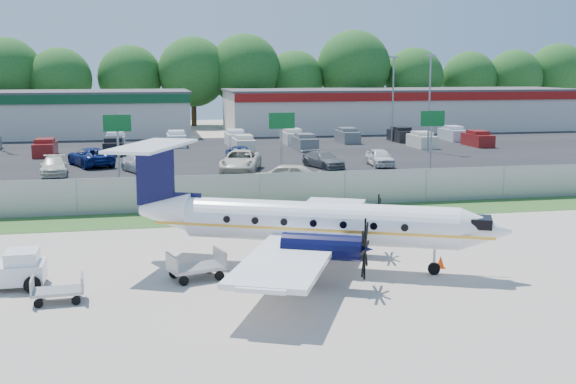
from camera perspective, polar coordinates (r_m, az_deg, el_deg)
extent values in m
plane|color=#BCAD9F|center=(27.66, 2.50, -6.79)|extent=(170.00, 170.00, 0.00)
cube|color=#2D561E|center=(39.06, -1.76, -1.84)|extent=(170.00, 4.00, 0.02)
cube|color=black|center=(45.85, -3.25, -0.11)|extent=(170.00, 8.00, 0.02)
cube|color=black|center=(66.49, -5.87, 2.95)|extent=(170.00, 32.00, 0.02)
cube|color=gray|center=(40.81, -2.24, 0.08)|extent=(120.00, 0.02, 1.90)
cube|color=gray|center=(40.66, -2.25, 1.44)|extent=(120.00, 0.06, 0.06)
cube|color=gray|center=(40.98, -2.23, -1.23)|extent=(120.00, 0.06, 0.06)
cube|color=beige|center=(93.67, 8.83, 6.39)|extent=(44.00, 12.00, 5.00)
cube|color=#474749|center=(93.56, 8.88, 7.99)|extent=(44.40, 12.40, 0.24)
cube|color=maroon|center=(87.89, 10.25, 7.44)|extent=(44.00, 0.20, 1.00)
cylinder|color=gray|center=(49.03, -13.27, 3.23)|extent=(0.14, 0.14, 5.00)
cube|color=#0C5923|center=(48.71, -13.35, 5.31)|extent=(1.80, 0.08, 1.10)
cylinder|color=gray|center=(49.91, -0.52, 3.60)|extent=(0.14, 0.14, 5.00)
cube|color=#0C5923|center=(49.60, -0.49, 5.65)|extent=(1.80, 0.08, 1.10)
cylinder|color=gray|center=(53.10, 11.24, 3.79)|extent=(0.14, 0.14, 5.00)
cube|color=#0C5923|center=(52.81, 11.36, 5.72)|extent=(1.80, 0.08, 1.10)
cylinder|color=gray|center=(69.07, 11.10, 6.81)|extent=(0.18, 0.18, 9.00)
cube|color=gray|center=(68.99, 11.23, 10.54)|extent=(0.90, 0.35, 0.18)
cylinder|color=gray|center=(78.38, 8.29, 7.22)|extent=(0.18, 0.18, 9.00)
cube|color=gray|center=(78.32, 8.37, 10.51)|extent=(0.90, 0.35, 0.18)
cylinder|color=white|center=(28.55, 2.56, -2.42)|extent=(10.48, 5.87, 1.63)
cone|color=white|center=(28.18, 15.33, -2.93)|extent=(2.39, 2.26, 1.63)
cone|color=white|center=(30.30, -9.62, -1.51)|extent=(2.71, 2.40, 1.63)
cube|color=black|center=(28.11, 15.01, -2.32)|extent=(1.16, 1.34, 0.39)
cube|color=white|center=(28.73, 1.71, -3.31)|extent=(8.68, 14.94, 0.19)
cylinder|color=black|center=(26.15, 2.72, -4.34)|extent=(3.05, 2.06, 0.95)
cylinder|color=black|center=(30.95, 4.30, -2.13)|extent=(3.05, 2.06, 0.95)
cube|color=black|center=(30.21, -10.46, 1.25)|extent=(1.55, 0.81, 2.49)
cube|color=white|center=(30.09, -10.68, 3.60)|extent=(4.06, 5.71, 0.12)
cylinder|color=gray|center=(28.45, 11.48, -5.33)|extent=(0.10, 0.10, 1.12)
cylinder|color=black|center=(28.53, 11.46, -5.95)|extent=(0.50, 0.34, 0.48)
cylinder|color=black|center=(26.65, 0.68, -6.80)|extent=(0.64, 0.54, 0.55)
cylinder|color=black|center=(31.37, 2.56, -4.26)|extent=(0.64, 0.54, 0.55)
cube|color=white|center=(28.13, -21.22, -5.99)|extent=(2.55, 1.55, 0.71)
cube|color=white|center=(27.91, -20.26, -4.87)|extent=(1.13, 1.33, 0.51)
cube|color=black|center=(27.84, -19.33, -4.80)|extent=(0.19, 1.12, 0.41)
cylinder|color=black|center=(27.31, -19.54, -6.91)|extent=(0.61, 0.23, 0.61)
cylinder|color=black|center=(28.82, -19.15, -6.02)|extent=(0.61, 0.23, 0.61)
cube|color=gray|center=(25.97, -17.74, -7.47)|extent=(1.77, 1.12, 0.10)
cube|color=gray|center=(25.96, -19.58, -6.99)|extent=(0.12, 1.04, 0.52)
cube|color=gray|center=(25.86, -15.95, -6.86)|extent=(0.12, 1.04, 0.52)
cylinder|color=black|center=(25.64, -19.12, -8.32)|extent=(0.32, 0.12, 0.31)
cylinder|color=black|center=(26.54, -18.97, -7.70)|extent=(0.32, 0.12, 0.31)
cylinder|color=black|center=(25.56, -16.40, -8.23)|extent=(0.32, 0.12, 0.31)
cylinder|color=black|center=(26.46, -16.35, -7.60)|extent=(0.32, 0.12, 0.31)
cube|color=gray|center=(27.53, -7.25, -5.95)|extent=(2.28, 1.74, 0.12)
cube|color=gray|center=(27.14, -9.17, -5.56)|extent=(0.42, 1.19, 0.61)
cube|color=gray|center=(27.79, -5.41, -5.11)|extent=(0.42, 1.19, 0.61)
cylinder|color=black|center=(26.88, -8.24, -6.97)|extent=(0.38, 0.22, 0.36)
cylinder|color=black|center=(27.88, -9.02, -6.37)|extent=(0.38, 0.22, 0.36)
cylinder|color=black|center=(27.36, -5.43, -6.61)|extent=(0.38, 0.22, 0.36)
cylinder|color=black|center=(28.35, -6.30, -6.04)|extent=(0.38, 0.22, 0.36)
cone|color=#E53807|center=(29.54, 11.96, -5.41)|extent=(0.33, 0.33, 0.49)
cube|color=#E53807|center=(29.60, 11.94, -5.85)|extent=(0.35, 0.35, 0.03)
cone|color=#E53807|center=(35.09, 3.16, -2.73)|extent=(0.38, 0.38, 0.58)
cube|color=#E53807|center=(35.15, 3.16, -3.16)|extent=(0.40, 0.40, 0.03)
imported|color=beige|center=(44.68, -19.82, -0.96)|extent=(4.19, 1.81, 1.34)
imported|color=beige|center=(47.64, -0.33, 0.27)|extent=(5.34, 3.72, 1.69)
imported|color=beige|center=(56.40, -17.98, 1.28)|extent=(2.24, 4.74, 1.34)
imported|color=silver|center=(56.15, -11.54, 1.53)|extent=(3.51, 4.90, 1.32)
imported|color=beige|center=(55.62, -3.75, 1.63)|extent=(4.18, 6.42, 1.64)
imported|color=#595B5E|center=(57.72, 2.80, 1.93)|extent=(3.17, 4.78, 1.29)
imported|color=silver|center=(59.07, 7.25, 2.05)|extent=(1.90, 4.25, 1.42)
imported|color=navy|center=(60.63, -15.31, 1.98)|extent=(4.40, 6.02, 1.52)
imported|color=navy|center=(61.42, -3.87, 2.40)|extent=(2.70, 5.07, 1.36)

